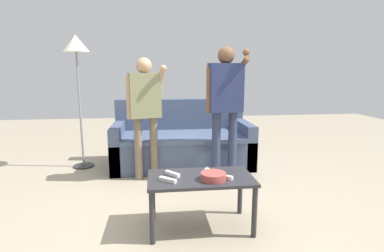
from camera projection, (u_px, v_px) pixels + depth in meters
ground_plane at (185, 212)px, 2.89m from camera, size 12.00×12.00×0.00m
couch at (182, 143)px, 4.34m from camera, size 1.91×0.94×0.91m
coffee_table at (201, 184)px, 2.54m from camera, size 0.88×0.49×0.46m
snack_bowl at (213, 176)px, 2.45m from camera, size 0.21×0.21×0.06m
game_remote_nunchuk at (207, 170)px, 2.62m from camera, size 0.06×0.09×0.05m
floor_lamp at (76, 53)px, 3.97m from camera, size 0.35×0.35×1.80m
player_left at (145, 104)px, 3.62m from camera, size 0.47×0.32×1.49m
player_right at (225, 98)px, 3.62m from camera, size 0.49×0.31×1.61m
game_remote_wand_near at (172, 174)px, 2.55m from camera, size 0.13×0.14×0.03m
game_remote_wand_far at (224, 177)px, 2.49m from camera, size 0.14×0.13×0.03m
game_remote_wand_spare at (168, 180)px, 2.41m from camera, size 0.15×0.13×0.03m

